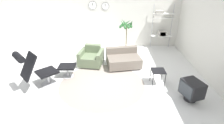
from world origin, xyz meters
TOP-DOWN VIEW (x-y plane):
  - ground_plane at (0.00, 0.00)m, footprint 12.00×12.00m
  - wall_back at (-0.00, 3.08)m, footprint 12.00×0.09m
  - wall_right at (3.15, 0.00)m, footprint 0.06×12.00m
  - round_rug at (-0.13, -0.27)m, footprint 2.57×2.57m
  - lounge_chair at (-1.99, -0.49)m, footprint 1.08×1.05m
  - ottoman at (-1.27, 0.19)m, footprint 0.52×0.44m
  - armchair_red at (-0.59, 1.05)m, footprint 0.92×0.90m
  - couch_low at (0.57, 0.96)m, footprint 1.28×1.05m
  - side_table at (1.53, -0.23)m, footprint 0.40×0.40m
  - crt_television at (2.22, -1.01)m, footprint 0.56×0.63m
  - potted_plant at (0.76, 2.41)m, footprint 0.59×0.64m
  - shelf_unit at (2.29, 2.79)m, footprint 0.91×0.28m

SIDE VIEW (x-z plane):
  - ground_plane at x=0.00m, z-range 0.00..0.00m
  - round_rug at x=-0.13m, z-range 0.00..0.01m
  - couch_low at x=0.57m, z-range -0.07..0.55m
  - armchair_red at x=-0.59m, z-range -0.08..0.61m
  - ottoman at x=-1.27m, z-range 0.10..0.49m
  - crt_television at x=2.22m, z-range 0.04..0.60m
  - side_table at x=1.53m, z-range 0.17..0.63m
  - potted_plant at x=0.76m, z-range -0.06..1.37m
  - lounge_chair at x=-1.99m, z-range 0.09..1.27m
  - shelf_unit at x=2.29m, z-range 0.11..2.02m
  - wall_right at x=3.15m, z-range 0.00..2.80m
  - wall_back at x=0.00m, z-range 0.00..2.80m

